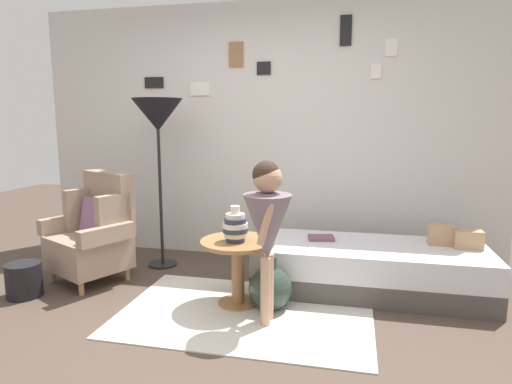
{
  "coord_description": "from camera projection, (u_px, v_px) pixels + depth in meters",
  "views": [
    {
      "loc": [
        0.93,
        -2.52,
        1.44
      ],
      "look_at": [
        0.15,
        0.95,
        0.85
      ],
      "focal_mm": 30.75,
      "sensor_mm": 36.0,
      "label": 1
    }
  ],
  "objects": [
    {
      "name": "gallery_wall",
      "position": [
        263.0,
        133.0,
        4.52
      ],
      "size": [
        4.8,
        0.12,
        2.6
      ],
      "color": "silver",
      "rests_on": "ground"
    },
    {
      "name": "pillow_mid",
      "position": [
        442.0,
        235.0,
        3.67
      ],
      "size": [
        0.21,
        0.12,
        0.17
      ],
      "primitive_type": "cube",
      "rotation": [
        0.0,
        0.0,
        -0.01
      ],
      "color": "tan",
      "rests_on": "daybed"
    },
    {
      "name": "magazine_basket",
      "position": [
        24.0,
        280.0,
        3.59
      ],
      "size": [
        0.28,
        0.28,
        0.28
      ],
      "primitive_type": "cylinder",
      "color": "black",
      "rests_on": "ground"
    },
    {
      "name": "ground_plane",
      "position": [
        202.0,
        343.0,
        2.86
      ],
      "size": [
        12.0,
        12.0,
        0.0
      ],
      "primitive_type": "plane",
      "color": "#4C3D33"
    },
    {
      "name": "side_table",
      "position": [
        238.0,
        258.0,
        3.39
      ],
      "size": [
        0.58,
        0.58,
        0.52
      ],
      "color": "#9E7042",
      "rests_on": "ground"
    },
    {
      "name": "pillow_head",
      "position": [
        468.0,
        240.0,
        3.56
      ],
      "size": [
        0.22,
        0.12,
        0.15
      ],
      "primitive_type": "cube",
      "rotation": [
        0.0,
        0.0,
        0.0
      ],
      "color": "tan",
      "rests_on": "daybed"
    },
    {
      "name": "floor_lamp",
      "position": [
        158.0,
        120.0,
        4.15
      ],
      "size": [
        0.48,
        0.48,
        1.64
      ],
      "color": "black",
      "rests_on": "ground"
    },
    {
      "name": "person_child",
      "position": [
        267.0,
        221.0,
        3.02
      ],
      "size": [
        0.34,
        0.34,
        1.17
      ],
      "color": "tan",
      "rests_on": "ground"
    },
    {
      "name": "vase_striped",
      "position": [
        235.0,
        227.0,
        3.32
      ],
      "size": [
        0.19,
        0.19,
        0.28
      ],
      "color": "#2D384C",
      "rests_on": "side_table"
    },
    {
      "name": "daybed",
      "position": [
        369.0,
        268.0,
        3.7
      ],
      "size": [
        1.9,
        0.81,
        0.4
      ],
      "color": "#4C4742",
      "rests_on": "ground"
    },
    {
      "name": "demijohn_near",
      "position": [
        270.0,
        288.0,
        3.34
      ],
      "size": [
        0.33,
        0.33,
        0.42
      ],
      "color": "#2D3D33",
      "rests_on": "ground"
    },
    {
      "name": "armchair",
      "position": [
        95.0,
        232.0,
        3.94
      ],
      "size": [
        0.9,
        0.81,
        0.97
      ],
      "color": "tan",
      "rests_on": "ground"
    },
    {
      "name": "rug",
      "position": [
        246.0,
        313.0,
        3.29
      ],
      "size": [
        1.86,
        1.24,
        0.01
      ],
      "primitive_type": "cube",
      "color": "silver",
      "rests_on": "ground"
    },
    {
      "name": "book_on_daybed",
      "position": [
        321.0,
        238.0,
        3.84
      ],
      "size": [
        0.25,
        0.2,
        0.03
      ],
      "primitive_type": "cube",
      "rotation": [
        0.0,
        0.0,
        0.19
      ],
      "color": "#744862",
      "rests_on": "daybed"
    }
  ]
}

